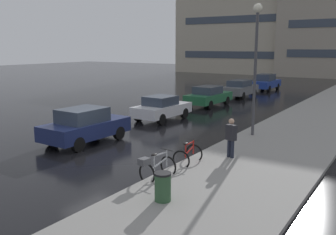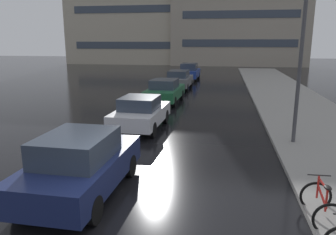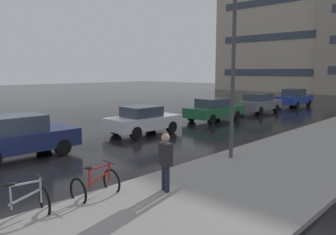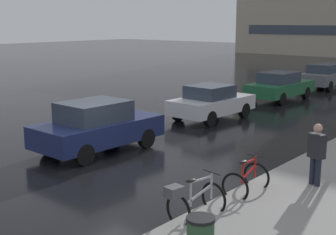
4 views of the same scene
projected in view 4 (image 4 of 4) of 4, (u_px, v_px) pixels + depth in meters
The scene contains 8 objects.
ground_plane at pixel (113, 171), 13.14m from camera, with size 140.00×140.00×0.00m, color black.
bicycle_nearest at pixel (192, 200), 9.68m from camera, with size 0.88×1.42×0.98m.
bicycle_second at pixel (246, 180), 11.14m from camera, with size 0.74×1.10×0.94m.
car_navy at pixel (97, 126), 14.96m from camera, with size 2.04×4.24×1.64m.
car_white at pixel (211, 102), 19.87m from camera, with size 2.02×4.00×1.48m.
car_green at pixel (280, 86), 24.70m from camera, with size 2.02×4.40×1.50m.
car_grey at pixel (325, 76), 29.10m from camera, with size 1.92×4.14×1.52m.
pedestrian at pixel (316, 153), 11.44m from camera, with size 0.46×0.37×1.69m.
Camera 4 is at (9.28, -8.61, 4.13)m, focal length 50.00 mm.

